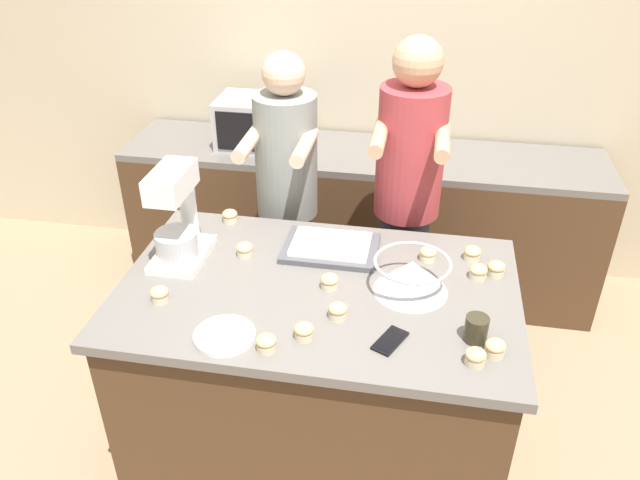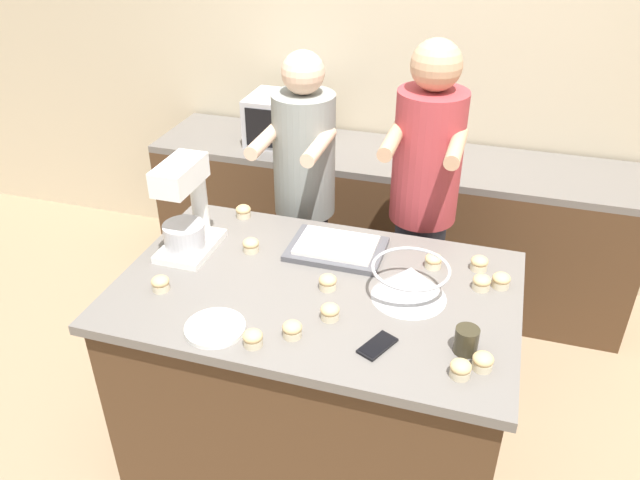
{
  "view_description": "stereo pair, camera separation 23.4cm",
  "coord_description": "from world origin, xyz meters",
  "px_view_note": "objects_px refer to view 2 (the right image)",
  "views": [
    {
      "loc": [
        0.36,
        -1.92,
        2.34
      ],
      "look_at": [
        0.0,
        0.05,
        1.12
      ],
      "focal_mm": 35.0,
      "sensor_mm": 36.0,
      "label": 1
    },
    {
      "loc": [
        0.58,
        -1.86,
        2.34
      ],
      "look_at": [
        0.0,
        0.05,
        1.12
      ],
      "focal_mm": 35.0,
      "sensor_mm": 36.0,
      "label": 2
    }
  ],
  "objects_px": {
    "cupcake_1": "(482,282)",
    "cupcake_8": "(433,261)",
    "person_left": "(305,206)",
    "stand_mixer": "(186,213)",
    "mixing_bowl": "(410,281)",
    "small_plate": "(215,328)",
    "cupcake_12": "(160,283)",
    "person_right": "(422,214)",
    "cupcake_3": "(292,329)",
    "cupcake_9": "(251,245)",
    "cupcake_6": "(243,211)",
    "cupcake_0": "(483,361)",
    "cupcake_2": "(460,369)",
    "microwave_oven": "(288,120)",
    "baking_tray": "(337,248)",
    "cupcake_11": "(253,338)",
    "drinking_glass": "(466,340)",
    "cupcake_7": "(479,263)",
    "cupcake_5": "(501,280)",
    "cupcake_10": "(328,282)",
    "cupcake_4": "(330,312)",
    "cell_phone": "(377,346)"
  },
  "relations": [
    {
      "from": "drinking_glass",
      "to": "cupcake_7",
      "type": "xyz_separation_m",
      "value": [
        0.0,
        0.51,
        -0.02
      ]
    },
    {
      "from": "mixing_bowl",
      "to": "cupcake_12",
      "type": "relative_size",
      "value": 4.2
    },
    {
      "from": "mixing_bowl",
      "to": "cupcake_8",
      "type": "relative_size",
      "value": 4.2
    },
    {
      "from": "stand_mixer",
      "to": "cupcake_9",
      "type": "relative_size",
      "value": 5.83
    },
    {
      "from": "cupcake_6",
      "to": "cupcake_8",
      "type": "relative_size",
      "value": 1.0
    },
    {
      "from": "cupcake_2",
      "to": "cupcake_9",
      "type": "bearing_deg",
      "value": 151.63
    },
    {
      "from": "person_left",
      "to": "stand_mixer",
      "type": "height_order",
      "value": "person_left"
    },
    {
      "from": "cupcake_1",
      "to": "cupcake_8",
      "type": "distance_m",
      "value": 0.22
    },
    {
      "from": "person_left",
      "to": "cupcake_11",
      "type": "xyz_separation_m",
      "value": [
        0.18,
        -1.11,
        0.1
      ]
    },
    {
      "from": "cupcake_11",
      "to": "drinking_glass",
      "type": "bearing_deg",
      "value": 14.47
    },
    {
      "from": "cupcake_4",
      "to": "cupcake_11",
      "type": "height_order",
      "value": "same"
    },
    {
      "from": "person_right",
      "to": "cupcake_11",
      "type": "bearing_deg",
      "value": -109.6
    },
    {
      "from": "stand_mixer",
      "to": "mixing_bowl",
      "type": "bearing_deg",
      "value": -3.95
    },
    {
      "from": "small_plate",
      "to": "cupcake_1",
      "type": "relative_size",
      "value": 3.08
    },
    {
      "from": "small_plate",
      "to": "cupcake_11",
      "type": "bearing_deg",
      "value": -12.23
    },
    {
      "from": "mixing_bowl",
      "to": "cupcake_6",
      "type": "bearing_deg",
      "value": 154.97
    },
    {
      "from": "cupcake_11",
      "to": "cupcake_9",
      "type": "bearing_deg",
      "value": 113.02
    },
    {
      "from": "cupcake_0",
      "to": "cupcake_11",
      "type": "height_order",
      "value": "same"
    },
    {
      "from": "microwave_oven",
      "to": "cupcake_2",
      "type": "distance_m",
      "value": 2.13
    },
    {
      "from": "cupcake_3",
      "to": "cupcake_9",
      "type": "xyz_separation_m",
      "value": [
        -0.34,
        0.47,
        0.0
      ]
    },
    {
      "from": "cupcake_3",
      "to": "person_left",
      "type": "bearing_deg",
      "value": 106.0
    },
    {
      "from": "small_plate",
      "to": "cupcake_8",
      "type": "xyz_separation_m",
      "value": [
        0.67,
        0.62,
        0.02
      ]
    },
    {
      "from": "microwave_oven",
      "to": "cupcake_6",
      "type": "xyz_separation_m",
      "value": [
        0.14,
        -1.0,
        -0.06
      ]
    },
    {
      "from": "cupcake_0",
      "to": "cupcake_2",
      "type": "distance_m",
      "value": 0.09
    },
    {
      "from": "stand_mixer",
      "to": "microwave_oven",
      "type": "distance_m",
      "value": 1.33
    },
    {
      "from": "stand_mixer",
      "to": "cupcake_6",
      "type": "bearing_deg",
      "value": 72.36
    },
    {
      "from": "cupcake_6",
      "to": "baking_tray",
      "type": "bearing_deg",
      "value": -18.36
    },
    {
      "from": "small_plate",
      "to": "cupcake_10",
      "type": "distance_m",
      "value": 0.47
    },
    {
      "from": "person_right",
      "to": "microwave_oven",
      "type": "xyz_separation_m",
      "value": [
        -0.91,
        0.7,
        0.11
      ]
    },
    {
      "from": "cupcake_11",
      "to": "cupcake_1",
      "type": "bearing_deg",
      "value": 38.12
    },
    {
      "from": "baking_tray",
      "to": "cupcake_3",
      "type": "relative_size",
      "value": 5.7
    },
    {
      "from": "stand_mixer",
      "to": "cupcake_6",
      "type": "height_order",
      "value": "stand_mixer"
    },
    {
      "from": "cupcake_2",
      "to": "drinking_glass",
      "type": "bearing_deg",
      "value": 88.18
    },
    {
      "from": "mixing_bowl",
      "to": "cupcake_11",
      "type": "xyz_separation_m",
      "value": [
        -0.45,
        -0.42,
        -0.04
      ]
    },
    {
      "from": "stand_mixer",
      "to": "cupcake_4",
      "type": "xyz_separation_m",
      "value": [
        0.69,
        -0.27,
        -0.15
      ]
    },
    {
      "from": "cupcake_12",
      "to": "person_right",
      "type": "bearing_deg",
      "value": 47.18
    },
    {
      "from": "person_left",
      "to": "mixing_bowl",
      "type": "bearing_deg",
      "value": -47.22
    },
    {
      "from": "cupcake_7",
      "to": "cupcake_8",
      "type": "bearing_deg",
      "value": -168.42
    },
    {
      "from": "baking_tray",
      "to": "small_plate",
      "type": "height_order",
      "value": "baking_tray"
    },
    {
      "from": "cupcake_9",
      "to": "cupcake_10",
      "type": "relative_size",
      "value": 1.0
    },
    {
      "from": "person_left",
      "to": "baking_tray",
      "type": "relative_size",
      "value": 4.17
    },
    {
      "from": "cell_phone",
      "to": "cupcake_9",
      "type": "distance_m",
      "value": 0.77
    },
    {
      "from": "stand_mixer",
      "to": "cupcake_7",
      "type": "height_order",
      "value": "stand_mixer"
    },
    {
      "from": "cupcake_6",
      "to": "cupcake_11",
      "type": "relative_size",
      "value": 1.0
    },
    {
      "from": "person_left",
      "to": "cupcake_7",
      "type": "xyz_separation_m",
      "value": [
        0.87,
        -0.42,
        0.1
      ]
    },
    {
      "from": "person_right",
      "to": "person_left",
      "type": "bearing_deg",
      "value": -179.94
    },
    {
      "from": "small_plate",
      "to": "person_right",
      "type": "bearing_deg",
      "value": 62.88
    },
    {
      "from": "small_plate",
      "to": "cupcake_5",
      "type": "xyz_separation_m",
      "value": [
        0.93,
        0.56,
        0.02
      ]
    },
    {
      "from": "microwave_oven",
      "to": "baking_tray",
      "type": "bearing_deg",
      "value": -61.72
    },
    {
      "from": "baking_tray",
      "to": "cupcake_3",
      "type": "distance_m",
      "value": 0.57
    }
  ]
}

